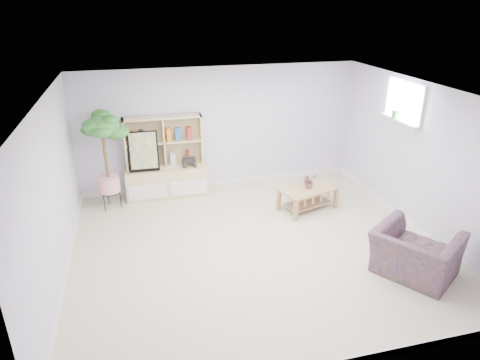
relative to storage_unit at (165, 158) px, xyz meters
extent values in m
cube|color=beige|center=(1.12, -2.24, -0.78)|extent=(5.50, 5.00, 0.01)
cube|color=silver|center=(1.12, -2.24, 1.62)|extent=(5.50, 5.00, 0.01)
cube|color=silver|center=(1.12, 0.26, 0.42)|extent=(5.50, 0.01, 2.40)
cube|color=silver|center=(1.12, -4.74, 0.42)|extent=(5.50, 0.01, 2.40)
cube|color=silver|center=(-1.63, -2.24, 0.42)|extent=(0.01, 5.00, 2.40)
cube|color=silver|center=(3.87, -2.24, 0.42)|extent=(0.01, 5.00, 2.40)
cube|color=white|center=(3.79, -1.64, 0.90)|extent=(0.14, 1.00, 0.04)
imported|color=#1F5A2A|center=(2.43, -1.22, -0.23)|extent=(0.29, 0.27, 0.28)
imported|color=#1F1D51|center=(3.05, -3.49, -0.39)|extent=(1.34, 1.38, 0.78)
imported|color=#34702A|center=(3.79, -1.52, 1.06)|extent=(0.17, 0.15, 0.27)
camera|label=1|loc=(-0.51, -7.72, 2.80)|focal=32.00mm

